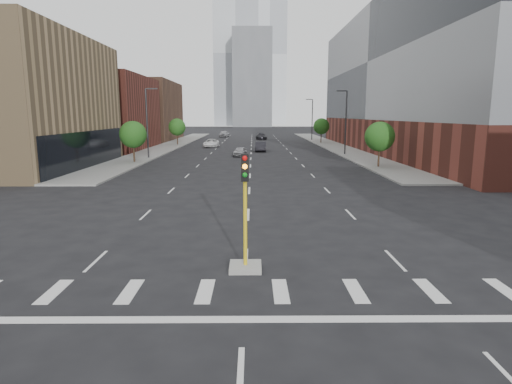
{
  "coord_description": "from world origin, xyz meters",
  "views": [
    {
      "loc": [
        0.29,
        -6.36,
        5.78
      ],
      "look_at": [
        0.42,
        11.63,
        2.5
      ],
      "focal_mm": 30.0,
      "sensor_mm": 36.0,
      "label": 1
    }
  ],
  "objects_px": {
    "car_near_left": "(240,151)",
    "car_deep_right": "(261,136)",
    "car_far_left": "(211,143)",
    "median_traffic_signal": "(245,245)",
    "car_distant": "(224,134)",
    "car_mid_right": "(261,146)"
  },
  "relations": [
    {
      "from": "car_near_left",
      "to": "car_deep_right",
      "type": "height_order",
      "value": "car_deep_right"
    },
    {
      "from": "car_far_left",
      "to": "car_deep_right",
      "type": "relative_size",
      "value": 1.01
    },
    {
      "from": "median_traffic_signal",
      "to": "car_distant",
      "type": "bearing_deg",
      "value": 94.25
    },
    {
      "from": "median_traffic_signal",
      "to": "car_deep_right",
      "type": "xyz_separation_m",
      "value": [
        2.18,
        83.77,
        -0.23
      ]
    },
    {
      "from": "car_deep_right",
      "to": "car_distant",
      "type": "bearing_deg",
      "value": 123.01
    },
    {
      "from": "car_mid_right",
      "to": "car_distant",
      "type": "bearing_deg",
      "value": 102.81
    },
    {
      "from": "car_mid_right",
      "to": "car_far_left",
      "type": "bearing_deg",
      "value": 136.06
    },
    {
      "from": "car_mid_right",
      "to": "car_deep_right",
      "type": "height_order",
      "value": "car_mid_right"
    },
    {
      "from": "car_near_left",
      "to": "car_deep_right",
      "type": "bearing_deg",
      "value": 93.38
    },
    {
      "from": "car_far_left",
      "to": "car_distant",
      "type": "relative_size",
      "value": 1.06
    },
    {
      "from": "car_deep_right",
      "to": "car_mid_right",
      "type": "bearing_deg",
      "value": -96.71
    },
    {
      "from": "car_far_left",
      "to": "car_near_left",
      "type": "bearing_deg",
      "value": -69.69
    },
    {
      "from": "car_near_left",
      "to": "car_deep_right",
      "type": "relative_size",
      "value": 0.76
    },
    {
      "from": "car_deep_right",
      "to": "car_distant",
      "type": "xyz_separation_m",
      "value": [
        -9.28,
        11.68,
        0.09
      ]
    },
    {
      "from": "median_traffic_signal",
      "to": "car_distant",
      "type": "height_order",
      "value": "median_traffic_signal"
    },
    {
      "from": "car_near_left",
      "to": "car_far_left",
      "type": "height_order",
      "value": "car_far_left"
    },
    {
      "from": "car_distant",
      "to": "car_near_left",
      "type": "bearing_deg",
      "value": -75.19
    },
    {
      "from": "car_near_left",
      "to": "median_traffic_signal",
      "type": "bearing_deg",
      "value": -79.35
    },
    {
      "from": "car_near_left",
      "to": "car_mid_right",
      "type": "height_order",
      "value": "car_mid_right"
    },
    {
      "from": "car_deep_right",
      "to": "car_distant",
      "type": "relative_size",
      "value": 1.05
    },
    {
      "from": "median_traffic_signal",
      "to": "car_near_left",
      "type": "bearing_deg",
      "value": 91.94
    },
    {
      "from": "median_traffic_signal",
      "to": "car_near_left",
      "type": "distance_m",
      "value": 44.32
    }
  ]
}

